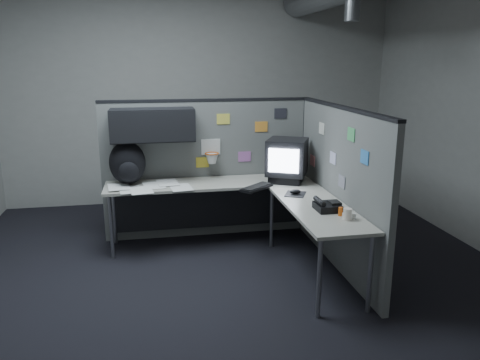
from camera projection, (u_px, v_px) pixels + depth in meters
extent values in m
cube|color=black|center=(234.00, 281.00, 4.49)|extent=(5.60, 5.60, 0.01)
cube|color=#9E9E99|center=(200.00, 93.00, 6.76)|extent=(5.60, 0.01, 3.20)
cube|color=#9E9E99|center=(393.00, 213.00, 1.42)|extent=(5.60, 0.01, 3.20)
cylinder|color=slate|center=(352.00, 6.00, 4.86)|extent=(0.16, 0.16, 0.30)
cube|color=slate|center=(208.00, 170.00, 5.52)|extent=(2.43, 0.06, 1.60)
cube|color=black|center=(207.00, 100.00, 5.31)|extent=(2.43, 0.07, 0.03)
cube|color=black|center=(304.00, 166.00, 5.73)|extent=(0.07, 0.07, 1.60)
cube|color=black|center=(153.00, 125.00, 5.07)|extent=(0.90, 0.35, 0.35)
cube|color=black|center=(153.00, 127.00, 4.90)|extent=(0.90, 0.02, 0.33)
cube|color=silver|center=(211.00, 147.00, 5.41)|extent=(0.22, 0.02, 0.18)
torus|color=#D85914|center=(212.00, 153.00, 5.34)|extent=(0.16, 0.16, 0.01)
cone|color=white|center=(212.00, 159.00, 5.36)|extent=(0.14, 0.14, 0.11)
cube|color=#CC4C4C|center=(132.00, 155.00, 5.27)|extent=(0.15, 0.01, 0.12)
cube|color=#E5D84C|center=(223.00, 119.00, 5.37)|extent=(0.15, 0.01, 0.12)
cube|color=#B266B2|center=(244.00, 157.00, 5.52)|extent=(0.15, 0.01, 0.12)
cube|color=orange|center=(261.00, 127.00, 5.47)|extent=(0.15, 0.01, 0.12)
cube|color=#26262D|center=(281.00, 113.00, 5.48)|extent=(0.15, 0.01, 0.12)
cube|color=gold|center=(202.00, 162.00, 5.45)|extent=(0.15, 0.01, 0.12)
cube|color=slate|center=(338.00, 189.00, 4.70)|extent=(0.06, 2.23, 1.60)
cube|color=black|center=(342.00, 107.00, 4.49)|extent=(0.07, 2.23, 0.03)
cube|color=silver|center=(322.00, 128.00, 4.97)|extent=(0.01, 0.15, 0.12)
cube|color=silver|center=(333.00, 158.00, 4.70)|extent=(0.01, 0.15, 0.12)
cube|color=#4CB266|center=(351.00, 134.00, 4.24)|extent=(0.01, 0.15, 0.12)
cube|color=#D87F7F|center=(312.00, 161.00, 5.30)|extent=(0.01, 0.15, 0.12)
cube|color=#337FCC|center=(365.00, 157.00, 3.99)|extent=(0.01, 0.15, 0.12)
cube|color=gray|center=(342.00, 182.00, 4.50)|extent=(0.01, 0.15, 0.12)
cube|color=#ABA99B|center=(210.00, 184.00, 5.23)|extent=(2.30, 0.56, 0.03)
cube|color=#ABA99B|center=(317.00, 207.00, 4.38)|extent=(0.56, 1.55, 0.03)
cube|color=black|center=(208.00, 205.00, 5.52)|extent=(2.18, 0.02, 0.55)
cylinder|color=gray|center=(111.00, 227.00, 4.92)|extent=(0.04, 0.04, 0.70)
cylinder|color=gray|center=(114.00, 214.00, 5.33)|extent=(0.04, 0.04, 0.70)
cylinder|color=gray|center=(272.00, 217.00, 5.23)|extent=(0.04, 0.04, 0.70)
cylinder|color=gray|center=(319.00, 278.00, 3.76)|extent=(0.04, 0.04, 0.70)
cylinder|color=gray|center=(370.00, 274.00, 3.84)|extent=(0.04, 0.04, 0.70)
cube|color=black|center=(287.00, 178.00, 5.27)|extent=(0.49, 0.51, 0.08)
cube|color=black|center=(287.00, 157.00, 5.21)|extent=(0.56, 0.56, 0.40)
cube|color=#D1E1F9|center=(283.00, 161.00, 5.00)|extent=(0.30, 0.16, 0.26)
cube|color=black|center=(257.00, 188.00, 4.95)|extent=(0.40, 0.38, 0.03)
cube|color=black|center=(257.00, 186.00, 4.95)|extent=(0.37, 0.34, 0.01)
cube|color=black|center=(295.00, 194.00, 4.75)|extent=(0.28, 0.30, 0.01)
ellipsoid|color=black|center=(295.00, 192.00, 4.75)|extent=(0.13, 0.11, 0.04)
cube|color=black|center=(327.00, 207.00, 4.24)|extent=(0.21, 0.23, 0.06)
cylinder|color=black|center=(320.00, 201.00, 4.23)|extent=(0.05, 0.21, 0.05)
cube|color=black|center=(335.00, 202.00, 4.23)|extent=(0.10, 0.13, 0.02)
cylinder|color=silver|center=(346.00, 213.00, 4.06)|extent=(0.05, 0.05, 0.07)
cylinder|color=silver|center=(344.00, 216.00, 4.00)|extent=(0.05, 0.05, 0.06)
cylinder|color=silver|center=(354.00, 216.00, 4.02)|extent=(0.04, 0.04, 0.05)
cylinder|color=#D85914|center=(340.00, 212.00, 4.09)|extent=(0.05, 0.05, 0.08)
cylinder|color=silver|center=(348.00, 214.00, 3.98)|extent=(0.10, 0.10, 0.10)
cube|color=white|center=(181.00, 187.00, 5.01)|extent=(0.26, 0.34, 0.00)
cube|color=white|center=(154.00, 185.00, 5.08)|extent=(0.26, 0.34, 0.00)
cube|color=white|center=(130.00, 190.00, 4.90)|extent=(0.26, 0.34, 0.00)
cube|color=white|center=(168.00, 183.00, 5.17)|extent=(0.26, 0.34, 0.00)
cube|color=white|center=(141.00, 190.00, 4.85)|extent=(0.26, 0.34, 0.00)
cube|color=white|center=(119.00, 187.00, 4.98)|extent=(0.26, 0.34, 0.00)
ellipsoid|color=black|center=(127.00, 163.00, 5.09)|extent=(0.45, 0.37, 0.48)
ellipsoid|color=black|center=(129.00, 172.00, 4.96)|extent=(0.24, 0.17, 0.22)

